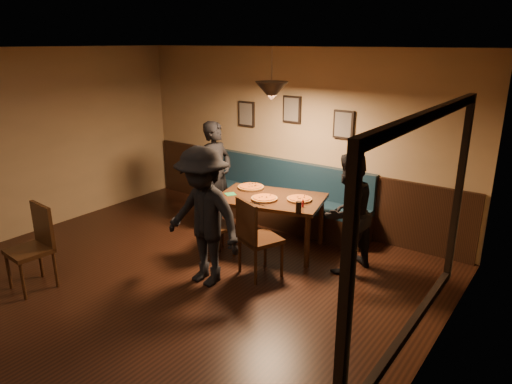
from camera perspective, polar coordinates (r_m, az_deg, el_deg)
floor at (r=5.61m, az=-15.61°, el=-13.62°), size 7.00×7.00×0.00m
ceiling at (r=4.82m, az=-18.50°, el=16.16°), size 7.00×7.00×0.00m
wall_back at (r=7.59m, az=4.45°, el=6.69°), size 6.00×0.00×6.00m
wall_right at (r=3.33m, az=16.97°, el=-9.22°), size 0.00×7.00×7.00m
wainscot at (r=7.79m, az=4.18°, el=0.16°), size 5.88×0.06×1.00m
booth_bench at (r=7.58m, az=3.10°, el=-0.35°), size 3.00×0.60×1.00m
window_frame at (r=3.74m, az=19.12°, el=-4.70°), size 0.06×2.56×1.86m
window_glass at (r=3.75m, az=18.68°, el=-4.61°), size 0.00×2.40×2.40m
picture_left at (r=8.02m, az=-1.17°, el=9.52°), size 0.32×0.04×0.42m
picture_center at (r=7.49m, az=4.41°, el=10.03°), size 0.32×0.04×0.42m
picture_right at (r=7.09m, az=10.64°, el=8.10°), size 0.32×0.04×0.42m
pendant_lamp at (r=6.26m, az=1.92°, el=12.20°), size 0.44×0.44×0.25m
dining_table at (r=6.71m, az=1.76°, el=-3.79°), size 1.65×1.29×0.78m
chair_near_left at (r=6.51m, az=-4.77°, el=-4.15°), size 0.50×0.50×0.87m
chair_near_right at (r=5.91m, az=0.57°, el=-5.56°), size 0.60×0.60×1.03m
diner_left at (r=7.34m, az=-4.85°, el=1.95°), size 0.45×0.65×1.72m
diner_right at (r=6.05m, az=11.12°, el=-2.57°), size 0.76×0.89×1.58m
diner_front at (r=5.64m, az=-6.46°, el=-3.05°), size 1.15×0.69×1.73m
pizza_a at (r=6.95m, az=-0.64°, el=0.62°), size 0.44×0.44×0.04m
pizza_b at (r=6.45m, az=1.03°, el=-0.78°), size 0.41×0.41×0.04m
pizza_c at (r=6.46m, az=5.31°, el=-0.85°), size 0.44×0.44×0.04m
soda_glass at (r=5.96m, az=5.23°, el=-1.89°), size 0.09×0.09×0.16m
tabasco_bottle at (r=6.19m, az=5.75°, el=-1.34°), size 0.04×0.04×0.12m
napkin_a at (r=7.09m, az=-1.47°, el=0.80°), size 0.19×0.19×0.01m
napkin_b at (r=6.70m, az=-3.15°, el=-0.26°), size 0.20×0.20×0.01m
cutlery_set at (r=6.31m, az=-0.20°, el=-1.41°), size 0.19×0.02×0.00m
cafe_chair_far at (r=6.22m, az=-26.02°, el=-6.29°), size 0.49×0.49×1.03m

